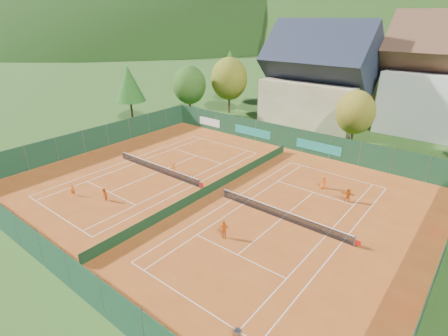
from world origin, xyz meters
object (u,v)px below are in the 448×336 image
Objects in this scene: player_right_near at (224,229)px; player_right_far_b at (348,195)px; player_left_far at (174,167)px; player_left_mid at (104,195)px; ball_hopper at (238,332)px; player_left_near at (73,190)px; player_right_far_a at (323,182)px; chalet at (319,82)px.

player_right_near is 1.08× the size of player_right_far_b.
player_left_far is at bearing 4.44° from player_right_far_b.
player_left_far is at bearing 103.06° from player_left_mid.
player_left_near is (-22.71, 3.36, 0.05)m from ball_hopper.
player_right_far_a is at bearing 60.74° from player_left_mid.
ball_hopper is 0.63× the size of player_left_far.
player_right_far_b reaches higher than player_left_near.
player_right_near is at bearing 133.21° from ball_hopper.
player_right_far_b is at bearing 53.39° from player_left_mid.
player_left_far is 16.32m from player_right_far_a.
player_right_far_b is at bearing 41.25° from player_right_near.
player_left_near is (-7.31, -38.99, -6.02)m from chalet.
player_right_far_a is (-4.05, 20.17, 0.15)m from ball_hopper.
player_left_near is 0.86× the size of player_right_far_a.
player_right_far_b is at bearing -6.08° from player_left_near.
player_left_near reaches higher than ball_hopper.
player_right_far_a is (2.54, 13.15, -0.08)m from player_right_near.
player_right_far_b is (18.19, 14.34, 0.06)m from player_left_mid.
player_right_far_a reaches higher than player_left_far.
ball_hopper is at bearing -70.02° from chalet.
player_right_near reaches higher than player_right_far_b.
player_right_far_a is at bearing -62.91° from chalet.
chalet is at bearing 37.47° from player_left_near.
player_right_near reaches higher than player_left_near.
player_left_near is at bearing 23.10° from player_right_far_b.
player_right_far_a is at bearing -34.26° from player_right_far_b.
player_right_near is at bearing 25.74° from player_left_mid.
player_left_far is at bearing 8.19° from player_right_far_a.
player_right_far_b reaches higher than player_left_far.
player_right_far_a is at bearing 101.36° from ball_hopper.
player_left_mid is 1.06× the size of player_left_far.
ball_hopper is at bearing -70.73° from player_right_near.
player_right_far_b is at bearing 93.19° from ball_hopper.
player_left_near is at bearing -144.39° from player_left_mid.
player_left_far is 0.80× the size of player_right_near.
player_left_near is at bearing 171.59° from ball_hopper.
player_right_far_b is at bearing 142.41° from player_right_far_a.
player_left_mid is at bearing 29.54° from player_right_far_a.
player_left_far is at bearing -96.97° from chalet.
player_right_near is (-6.59, 7.02, 0.23)m from ball_hopper.
chalet is 13.29× the size of player_left_near.
player_left_mid is 21.72m from player_right_far_a.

